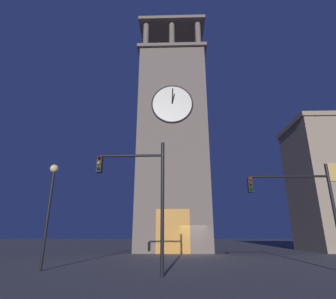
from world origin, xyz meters
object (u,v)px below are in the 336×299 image
object	(u,v)px
clocktower	(173,144)
traffic_signal_near	(141,186)
street_lamp	(51,194)
traffic_signal_mid	(303,198)

from	to	relation	value
clocktower	traffic_signal_near	world-z (taller)	clocktower
street_lamp	traffic_signal_mid	bearing A→B (deg)	179.06
clocktower	traffic_signal_mid	distance (m)	19.49
traffic_signal_mid	traffic_signal_near	bearing A→B (deg)	11.25
traffic_signal_near	street_lamp	size ratio (longest dim) A/B	1.11
traffic_signal_near	traffic_signal_mid	world-z (taller)	traffic_signal_near
clocktower	street_lamp	xyz separation A→B (m)	(6.25, 15.96, -8.33)
traffic_signal_mid	street_lamp	size ratio (longest dim) A/B	0.98
traffic_signal_near	traffic_signal_mid	distance (m)	8.07
street_lamp	clocktower	bearing A→B (deg)	-111.37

